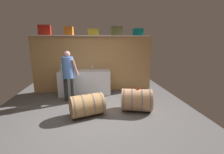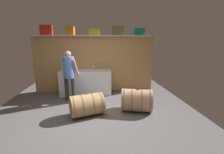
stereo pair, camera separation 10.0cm
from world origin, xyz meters
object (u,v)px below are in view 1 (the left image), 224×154
Objects in this scene: tasting_cup at (139,88)px; work_cabinet at (85,82)px; red_funnel at (70,68)px; wine_bottle_green at (67,68)px; wine_barrel_near at (137,100)px; toolcase_red at (45,30)px; winemaker_pouring at (68,71)px; wine_bottle_clear at (61,67)px; toolcase_orange at (69,31)px; toolcase_yellow at (93,32)px; toolcase_olive at (117,31)px; wine_barrel_far at (87,105)px; toolcase_teal at (138,32)px; wine_glass at (92,67)px.

work_cabinet is at bearing 133.58° from tasting_cup.
red_funnel is 1.76× the size of tasting_cup.
wine_barrel_near is (2.12, -1.56, -0.72)m from wine_bottle_green.
toolcase_red reaches higher than winemaker_pouring.
wine_bottle_clear is 0.32× the size of wine_barrel_near.
toolcase_orange is 0.31× the size of wine_barrel_near.
toolcase_red is at bearing -178.43° from toolcase_yellow.
wine_barrel_far is (-1.09, -2.03, -2.03)m from toolcase_olive.
winemaker_pouring is at bearing -78.90° from wine_bottle_green.
toolcase_orange is at bearing 176.68° from toolcase_teal.
toolcase_yellow is 1.27× the size of wine_bottle_clear.
wine_barrel_far is at bearing -118.21° from toolcase_olive.
work_cabinet is at bearing 76.21° from wine_barrel_far.
red_funnel reaches higher than wine_barrel_far.
wine_bottle_clear is (-0.22, 0.04, 0.01)m from wine_bottle_green.
toolcase_orange reaches higher than wine_bottle_green.
wine_bottle_clear is 2.11m from wine_barrel_far.
tasting_cup is at bearing -79.59° from toolcase_olive.
red_funnel is at bearing 178.51° from wine_glass.
toolcase_orange reaches higher than winemaker_pouring.
toolcase_red is 0.83m from toolcase_orange.
toolcase_yellow reaches higher than wine_bottle_green.
toolcase_olive is 2.78m from wine_barrel_near.
toolcase_olive reaches higher than wine_bottle_green.
toolcase_olive reaches higher than toolcase_orange.
toolcase_yellow is at bearing 65.63° from wine_barrel_far.
work_cabinet is at bearing -176.54° from toolcase_teal.
wine_glass is at bearing -2.19° from toolcase_orange.
toolcase_orange is 1.35m from red_funnel.
wine_glass is (1.63, -0.07, -1.34)m from toolcase_red.
wine_glass is (-0.93, -0.07, -1.33)m from toolcase_olive.
toolcase_teal is 0.23× the size of winemaker_pouring.
toolcase_orange is 0.71× the size of toolcase_olive.
toolcase_yellow is 1.88m from work_cabinet.
toolcase_olive reaches higher than winemaker_pouring.
wine_bottle_green is at bearing -27.39° from toolcase_red.
toolcase_yellow is 1.72m from wine_bottle_clear.
toolcase_olive is 1.35× the size of wine_bottle_green.
toolcase_orange is 2.94m from wine_barrel_far.
wine_bottle_clear is at bearing 152.31° from winemaker_pouring.
wine_barrel_near is at bearing 9.85° from winemaker_pouring.
toolcase_orange is 1.73m from toolcase_olive.
toolcase_red is 1.43m from wine_bottle_clear.
wine_glass is at bearing 16.55° from wine_bottle_green.
wine_barrel_near is at bearing -36.40° from wine_bottle_green.
wine_barrel_far is (0.94, -1.73, -0.75)m from wine_bottle_clear.
toolcase_orange is at bearing 127.71° from winemaker_pouring.
winemaker_pouring is at bearing 155.25° from tasting_cup.
toolcase_yellow is 1.60m from wine_bottle_green.
toolcase_orange reaches higher than wine_barrel_far.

